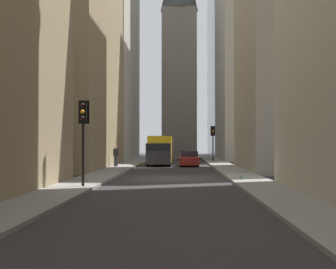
{
  "coord_description": "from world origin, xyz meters",
  "views": [
    {
      "loc": [
        -27.42,
        -0.61,
        2.16
      ],
      "look_at": [
        18.43,
        0.68,
        3.03
      ],
      "focal_mm": 48.26,
      "sensor_mm": 36.0,
      "label": 1
    }
  ],
  "objects_px": {
    "pedestrian": "(116,155)",
    "delivery_truck": "(160,150)",
    "traffic_light_foreground": "(83,123)",
    "traffic_light_midblock": "(213,135)",
    "sedan_red": "(189,159)",
    "discarded_bottle": "(242,178)"
  },
  "relations": [
    {
      "from": "sedan_red",
      "to": "pedestrian",
      "type": "height_order",
      "value": "pedestrian"
    },
    {
      "from": "traffic_light_foreground",
      "to": "pedestrian",
      "type": "relative_size",
      "value": 2.26
    },
    {
      "from": "pedestrian",
      "to": "traffic_light_midblock",
      "type": "bearing_deg",
      "value": -39.21
    },
    {
      "from": "pedestrian",
      "to": "delivery_truck",
      "type": "bearing_deg",
      "value": -39.34
    },
    {
      "from": "delivery_truck",
      "to": "sedan_red",
      "type": "bearing_deg",
      "value": -113.41
    },
    {
      "from": "traffic_light_midblock",
      "to": "pedestrian",
      "type": "xyz_separation_m",
      "value": [
        -11.32,
        9.23,
        -1.91
      ]
    },
    {
      "from": "pedestrian",
      "to": "discarded_bottle",
      "type": "distance_m",
      "value": 16.63
    },
    {
      "from": "delivery_truck",
      "to": "pedestrian",
      "type": "distance_m",
      "value": 5.73
    },
    {
      "from": "traffic_light_midblock",
      "to": "discarded_bottle",
      "type": "xyz_separation_m",
      "value": [
        -25.27,
        0.23,
        -2.78
      ]
    },
    {
      "from": "sedan_red",
      "to": "delivery_truck",
      "type": "bearing_deg",
      "value": 66.59
    },
    {
      "from": "traffic_light_foreground",
      "to": "traffic_light_midblock",
      "type": "distance_m",
      "value": 30.43
    },
    {
      "from": "traffic_light_midblock",
      "to": "pedestrian",
      "type": "height_order",
      "value": "traffic_light_midblock"
    },
    {
      "from": "sedan_red",
      "to": "traffic_light_midblock",
      "type": "xyz_separation_m",
      "value": [
        8.11,
        -2.81,
        2.36
      ]
    },
    {
      "from": "traffic_light_foreground",
      "to": "pedestrian",
      "type": "bearing_deg",
      "value": 3.34
    },
    {
      "from": "pedestrian",
      "to": "discarded_bottle",
      "type": "xyz_separation_m",
      "value": [
        -13.95,
        -9.01,
        -0.87
      ]
    },
    {
      "from": "traffic_light_foreground",
      "to": "traffic_light_midblock",
      "type": "height_order",
      "value": "traffic_light_foreground"
    },
    {
      "from": "sedan_red",
      "to": "traffic_light_foreground",
      "type": "distance_m",
      "value": 22.01
    },
    {
      "from": "delivery_truck",
      "to": "sedan_red",
      "type": "relative_size",
      "value": 1.5
    },
    {
      "from": "sedan_red",
      "to": "discarded_bottle",
      "type": "distance_m",
      "value": 17.35
    },
    {
      "from": "discarded_bottle",
      "to": "delivery_truck",
      "type": "bearing_deg",
      "value": 16.34
    },
    {
      "from": "pedestrian",
      "to": "discarded_bottle",
      "type": "bearing_deg",
      "value": -147.15
    },
    {
      "from": "sedan_red",
      "to": "pedestrian",
      "type": "distance_m",
      "value": 7.19
    }
  ]
}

